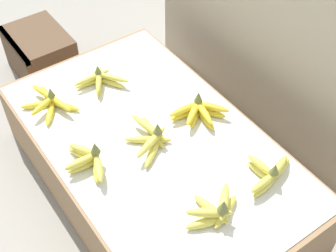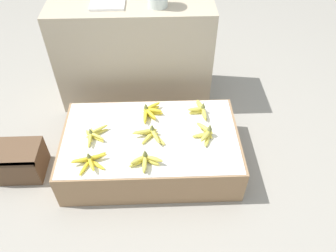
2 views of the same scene
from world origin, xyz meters
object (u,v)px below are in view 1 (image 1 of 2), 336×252
object	(u,v)px
banana_bunch_middle_midright	(216,211)
banana_bunch_back_midright	(269,173)
banana_bunch_middle_left	(100,80)
banana_bunch_back_midleft	(199,111)
banana_bunch_front_left	(49,102)
banana_bunch_front_midleft	(88,160)
wooden_crate	(41,54)
banana_bunch_middle_midleft	(151,137)

from	to	relation	value
banana_bunch_middle_midright	banana_bunch_back_midright	world-z (taller)	banana_bunch_middle_midright
banana_bunch_middle_left	banana_bunch_back_midleft	size ratio (longest dim) A/B	0.94
banana_bunch_front_left	banana_bunch_back_midleft	distance (m)	0.56
banana_bunch_middle_midright	banana_bunch_back_midright	bearing A→B (deg)	93.12
banana_bunch_front_left	banana_bunch_front_midleft	size ratio (longest dim) A/B	0.99
wooden_crate	banana_bunch_middle_left	size ratio (longest dim) A/B	1.72
banana_bunch_front_midleft	banana_bunch_middle_midleft	distance (m)	0.23
banana_bunch_back_midleft	wooden_crate	bearing A→B (deg)	-164.54
banana_bunch_front_left	banana_bunch_back_midleft	size ratio (longest dim) A/B	1.06
banana_bunch_front_midleft	banana_bunch_back_midright	bearing A→B (deg)	49.55
wooden_crate	banana_bunch_middle_left	world-z (taller)	banana_bunch_middle_left
banana_bunch_middle_midleft	banana_bunch_middle_midright	world-z (taller)	banana_bunch_middle_midright
banana_bunch_front_left	banana_bunch_middle_midleft	xyz separation A→B (m)	(0.37, 0.21, 0.00)
banana_bunch_middle_left	banana_bunch_middle_midright	size ratio (longest dim) A/B	0.92
banana_bunch_middle_left	banana_bunch_back_midright	world-z (taller)	banana_bunch_back_midright
wooden_crate	banana_bunch_back_midright	distance (m)	1.32
banana_bunch_front_left	banana_bunch_middle_left	world-z (taller)	banana_bunch_front_left
banana_bunch_front_left	banana_bunch_middle_midright	size ratio (longest dim) A/B	1.03
banana_bunch_back_midright	banana_bunch_front_midleft	bearing A→B (deg)	-130.45
banana_bunch_middle_midleft	banana_bunch_middle_midright	size ratio (longest dim) A/B	1.08
banana_bunch_front_midleft	banana_bunch_back_midright	size ratio (longest dim) A/B	1.00
wooden_crate	banana_bunch_middle_midleft	size ratio (longest dim) A/B	1.47
wooden_crate	banana_bunch_front_midleft	world-z (taller)	banana_bunch_front_midleft
banana_bunch_front_left	banana_bunch_middle_midleft	bearing A→B (deg)	29.57
wooden_crate	banana_bunch_front_left	bearing A→B (deg)	-17.58
banana_bunch_front_left	banana_bunch_middle_midright	world-z (taller)	banana_bunch_middle_midright
banana_bunch_front_midleft	banana_bunch_middle_midleft	xyz separation A→B (m)	(0.03, 0.23, -0.00)
banana_bunch_front_left	banana_bunch_back_midright	world-z (taller)	banana_bunch_back_midright
banana_bunch_middle_left	banana_bunch_back_midleft	bearing A→B (deg)	29.02
banana_bunch_front_left	banana_bunch_front_midleft	bearing A→B (deg)	-3.09
banana_bunch_front_left	banana_bunch_middle_midleft	size ratio (longest dim) A/B	0.96
banana_bunch_front_midleft	banana_bunch_front_left	bearing A→B (deg)	176.91
banana_bunch_middle_left	banana_bunch_front_midleft	bearing A→B (deg)	-34.97
banana_bunch_front_left	banana_bunch_middle_midright	xyz separation A→B (m)	(0.74, 0.20, 0.01)
wooden_crate	banana_bunch_front_midleft	xyz separation A→B (m)	(0.89, -0.19, 0.20)
wooden_crate	banana_bunch_middle_midright	size ratio (longest dim) A/B	1.58
wooden_crate	banana_bunch_front_midleft	bearing A→B (deg)	-12.19
banana_bunch_middle_midright	banana_bunch_middle_midleft	bearing A→B (deg)	178.77
wooden_crate	banana_bunch_front_left	distance (m)	0.60
wooden_crate	banana_bunch_middle_midright	bearing A→B (deg)	1.35
banana_bunch_front_midleft	banana_bunch_middle_midleft	size ratio (longest dim) A/B	0.97
banana_bunch_middle_left	banana_bunch_middle_midright	distance (m)	0.74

